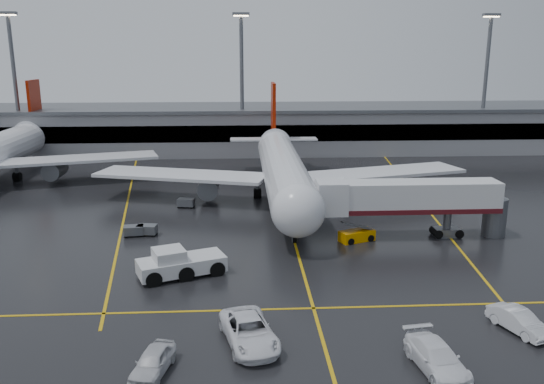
{
  "coord_description": "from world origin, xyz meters",
  "views": [
    {
      "loc": [
        -5.23,
        -59.9,
        18.6
      ],
      "look_at": [
        -2.0,
        -2.0,
        4.0
      ],
      "focal_mm": 36.62,
      "sensor_mm": 36.0,
      "label": 1
    }
  ],
  "objects": [
    {
      "name": "light_mast_mid",
      "position": [
        -5.0,
        42.0,
        14.47
      ],
      "size": [
        3.0,
        1.2,
        25.45
      ],
      "color": "#595B60",
      "rests_on": "ground"
    },
    {
      "name": "main_airliner",
      "position": [
        0.0,
        9.7,
        4.21
      ],
      "size": [
        48.8,
        45.6,
        14.1
      ],
      "color": "silver",
      "rests_on": "ground"
    },
    {
      "name": "baggage_cart_c",
      "position": [
        -12.16,
        6.68,
        0.63
      ],
      "size": [
        2.2,
        1.64,
        1.12
      ],
      "color": "#595B60",
      "rests_on": "ground"
    },
    {
      "name": "belt_loader",
      "position": [
        6.37,
        -6.95,
        0.56
      ],
      "size": [
        3.91,
        2.78,
        2.28
      ],
      "color": "orange",
      "rests_on": "ground"
    },
    {
      "name": "jet_bridge",
      "position": [
        11.87,
        -6.0,
        3.93
      ],
      "size": [
        19.9,
        3.4,
        6.05
      ],
      "color": "silver",
      "rests_on": "ground"
    },
    {
      "name": "baggage_cart_a",
      "position": [
        -15.24,
        -3.95,
        0.63
      ],
      "size": [
        2.14,
        1.53,
        1.12
      ],
      "color": "#595B60",
      "rests_on": "ground"
    },
    {
      "name": "pushback_tractor",
      "position": [
        -10.69,
        -15.1,
        1.04
      ],
      "size": [
        7.91,
        5.4,
        2.62
      ],
      "color": "silver",
      "rests_on": "ground"
    },
    {
      "name": "ground",
      "position": [
        0.0,
        0.0,
        0.0
      ],
      "size": [
        220.0,
        220.0,
        0.0
      ],
      "primitive_type": "plane",
      "color": "black",
      "rests_on": "ground"
    },
    {
      "name": "apron_line_stop",
      "position": [
        0.0,
        -22.0,
        0.01
      ],
      "size": [
        60.0,
        0.25,
        0.02
      ],
      "primitive_type": "cube",
      "color": "gold",
      "rests_on": "ground"
    },
    {
      "name": "terminal",
      "position": [
        0.0,
        47.93,
        4.32
      ],
      "size": [
        122.0,
        19.0,
        8.6
      ],
      "color": "gray",
      "rests_on": "ground"
    },
    {
      "name": "baggage_cart_b",
      "position": [
        -16.58,
        -4.16,
        0.63
      ],
      "size": [
        2.16,
        1.57,
        1.12
      ],
      "color": "#595B60",
      "rests_on": "ground"
    },
    {
      "name": "service_van_c",
      "position": [
        13.6,
        -26.25,
        0.76
      ],
      "size": [
        3.11,
        4.91,
        1.53
      ],
      "primitive_type": "imported",
      "rotation": [
        0.0,
        0.0,
        0.35
      ],
      "color": "silver",
      "rests_on": "ground"
    },
    {
      "name": "apron_line_left",
      "position": [
        -20.0,
        10.0,
        0.01
      ],
      "size": [
        9.99,
        69.35,
        0.02
      ],
      "primitive_type": "cube",
      "rotation": [
        0.0,
        0.0,
        0.14
      ],
      "color": "gold",
      "rests_on": "ground"
    },
    {
      "name": "apron_line_right",
      "position": [
        18.0,
        10.0,
        0.01
      ],
      "size": [
        7.57,
        69.64,
        0.02
      ],
      "primitive_type": "cube",
      "rotation": [
        0.0,
        0.0,
        -0.1
      ],
      "color": "gold",
      "rests_on": "ground"
    },
    {
      "name": "apron_line_centre",
      "position": [
        0.0,
        0.0,
        0.01
      ],
      "size": [
        0.25,
        90.0,
        0.02
      ],
      "primitive_type": "cube",
      "color": "gold",
      "rests_on": "ground"
    },
    {
      "name": "light_mast_left",
      "position": [
        -45.0,
        42.0,
        14.47
      ],
      "size": [
        3.0,
        1.2,
        25.45
      ],
      "color": "#595B60",
      "rests_on": "ground"
    },
    {
      "name": "light_mast_right",
      "position": [
        40.0,
        42.0,
        14.47
      ],
      "size": [
        3.0,
        1.2,
        25.45
      ],
      "color": "#595B60",
      "rests_on": "ground"
    },
    {
      "name": "service_van_a",
      "position": [
        -4.89,
        -26.94,
        0.89
      ],
      "size": [
        4.39,
        6.95,
        1.79
      ],
      "primitive_type": "imported",
      "rotation": [
        0.0,
        0.0,
        0.24
      ],
      "color": "white",
      "rests_on": "ground"
    },
    {
      "name": "service_van_d",
      "position": [
        -10.67,
        -30.04,
        0.74
      ],
      "size": [
        2.69,
        4.65,
        1.49
      ],
      "primitive_type": "imported",
      "rotation": [
        0.0,
        0.0,
        -0.23
      ],
      "color": "silver",
      "rests_on": "ground"
    },
    {
      "name": "service_van_b",
      "position": [
        6.32,
        -30.67,
        0.83
      ],
      "size": [
        3.1,
        5.96,
        1.65
      ],
      "primitive_type": "imported",
      "rotation": [
        0.0,
        0.0,
        0.14
      ],
      "color": "white",
      "rests_on": "ground"
    }
  ]
}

